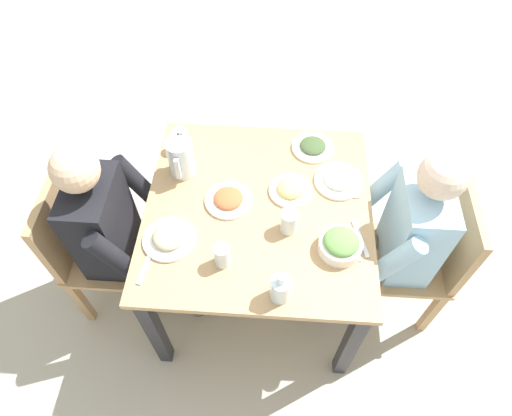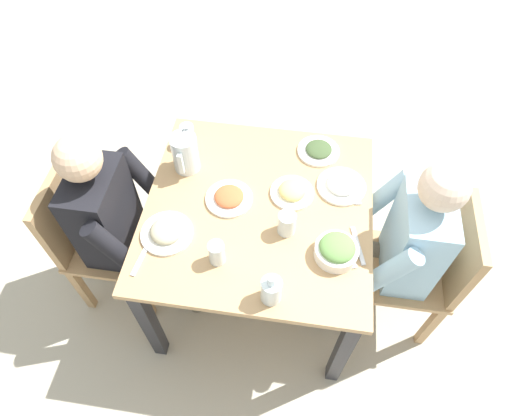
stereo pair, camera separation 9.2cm
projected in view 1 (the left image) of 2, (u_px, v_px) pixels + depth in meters
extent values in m
plane|color=#B7AD99|center=(258.00, 284.00, 2.58)|extent=(8.00, 8.00, 0.00)
cube|color=tan|center=(258.00, 209.00, 1.98)|extent=(1.00, 1.00, 0.03)
cube|color=#232328|center=(186.00, 180.00, 2.56)|extent=(0.06, 0.06, 0.72)
cube|color=#232328|center=(155.00, 331.00, 2.04)|extent=(0.06, 0.06, 0.72)
cube|color=#232328|center=(342.00, 189.00, 2.52)|extent=(0.06, 0.06, 0.72)
cube|color=#232328|center=(350.00, 344.00, 2.00)|extent=(0.06, 0.06, 0.72)
cube|color=tan|center=(99.00, 244.00, 2.49)|extent=(0.04, 0.04, 0.41)
cube|color=tan|center=(81.00, 301.00, 2.29)|extent=(0.04, 0.04, 0.41)
cube|color=tan|center=(159.00, 248.00, 2.48)|extent=(0.04, 0.04, 0.41)
cube|color=tan|center=(146.00, 305.00, 2.28)|extent=(0.04, 0.04, 0.41)
cube|color=tan|center=(111.00, 253.00, 2.20)|extent=(0.40, 0.40, 0.03)
cube|color=tan|center=(59.00, 226.00, 2.03)|extent=(0.38, 0.04, 0.42)
cube|color=tan|center=(432.00, 312.00, 2.26)|extent=(0.04, 0.04, 0.41)
cube|color=tan|center=(422.00, 254.00, 2.45)|extent=(0.04, 0.04, 0.41)
cube|color=tan|center=(364.00, 308.00, 2.27)|extent=(0.04, 0.04, 0.41)
cube|color=tan|center=(360.00, 250.00, 2.47)|extent=(0.04, 0.04, 0.41)
cube|color=tan|center=(405.00, 259.00, 2.18)|extent=(0.40, 0.40, 0.03)
cube|color=tan|center=(459.00, 237.00, 2.00)|extent=(0.38, 0.04, 0.42)
cube|color=black|center=(102.00, 223.00, 1.99)|extent=(0.32, 0.20, 0.50)
sphere|color=#DBB28E|center=(75.00, 169.00, 1.69)|extent=(0.19, 0.19, 0.19)
cylinder|color=#665B4C|center=(159.00, 242.00, 2.26)|extent=(0.11, 0.38, 0.11)
cylinder|color=#665B4C|center=(200.00, 263.00, 2.41)|extent=(0.10, 0.10, 0.44)
cylinder|color=black|center=(142.00, 187.00, 2.08)|extent=(0.08, 0.23, 0.37)
cylinder|color=#665B4C|center=(152.00, 272.00, 2.16)|extent=(0.11, 0.38, 0.11)
cylinder|color=#665B4C|center=(195.00, 292.00, 2.31)|extent=(0.10, 0.10, 0.44)
cylinder|color=black|center=(121.00, 262.00, 1.85)|extent=(0.08, 0.23, 0.37)
cube|color=#9EC6E0|center=(415.00, 230.00, 1.97)|extent=(0.32, 0.20, 0.50)
sphere|color=beige|center=(443.00, 176.00, 1.67)|extent=(0.19, 0.19, 0.19)
cylinder|color=#665B4C|center=(361.00, 274.00, 2.16)|extent=(0.11, 0.38, 0.11)
cylinder|color=#665B4C|center=(317.00, 288.00, 2.32)|extent=(0.10, 0.10, 0.44)
cylinder|color=#9EC6E0|center=(389.00, 265.00, 1.84)|extent=(0.08, 0.23, 0.37)
cylinder|color=#665B4C|center=(358.00, 244.00, 2.26)|extent=(0.11, 0.38, 0.11)
cylinder|color=#665B4C|center=(316.00, 260.00, 2.42)|extent=(0.10, 0.10, 0.44)
cylinder|color=#9EC6E0|center=(380.00, 189.00, 2.07)|extent=(0.08, 0.23, 0.37)
cylinder|color=silver|center=(181.00, 157.00, 2.01)|extent=(0.12, 0.12, 0.19)
cube|color=silver|center=(178.00, 169.00, 1.96)|extent=(0.02, 0.02, 0.11)
cube|color=silver|center=(180.00, 136.00, 1.97)|extent=(0.04, 0.03, 0.02)
cylinder|color=white|center=(340.00, 246.00, 1.82)|extent=(0.18, 0.18, 0.05)
ellipsoid|color=#608E47|center=(341.00, 241.00, 1.79)|extent=(0.15, 0.15, 0.06)
cylinder|color=white|center=(291.00, 191.00, 2.01)|extent=(0.20, 0.20, 0.01)
ellipsoid|color=#E0C670|center=(291.00, 188.00, 1.99)|extent=(0.12, 0.12, 0.05)
cylinder|color=white|center=(338.00, 181.00, 2.04)|extent=(0.22, 0.22, 0.01)
ellipsoid|color=white|center=(339.00, 179.00, 2.03)|extent=(0.14, 0.14, 0.05)
cylinder|color=white|center=(313.00, 148.00, 2.16)|extent=(0.20, 0.20, 0.01)
ellipsoid|color=#3D512D|center=(313.00, 146.00, 2.15)|extent=(0.13, 0.13, 0.03)
cylinder|color=white|center=(229.00, 200.00, 1.98)|extent=(0.21, 0.21, 0.01)
ellipsoid|color=#CC5B33|center=(228.00, 198.00, 1.96)|extent=(0.13, 0.13, 0.04)
cylinder|color=white|center=(169.00, 239.00, 1.86)|extent=(0.22, 0.22, 0.01)
ellipsoid|color=#B7AD89|center=(169.00, 237.00, 1.84)|extent=(0.14, 0.14, 0.06)
cylinder|color=silver|center=(222.00, 255.00, 1.76)|extent=(0.07, 0.07, 0.11)
cylinder|color=silver|center=(181.00, 139.00, 2.13)|extent=(0.07, 0.07, 0.11)
cylinder|color=silver|center=(289.00, 221.00, 1.85)|extent=(0.07, 0.07, 0.11)
cylinder|color=silver|center=(280.00, 289.00, 1.67)|extent=(0.08, 0.08, 0.12)
cylinder|color=#993333|center=(280.00, 292.00, 1.69)|extent=(0.07, 0.07, 0.07)
cylinder|color=silver|center=(281.00, 279.00, 1.60)|extent=(0.03, 0.03, 0.04)
cube|color=silver|center=(352.00, 183.00, 2.04)|extent=(0.17, 0.06, 0.01)
cube|color=silver|center=(146.00, 264.00, 1.79)|extent=(0.19, 0.04, 0.01)
cube|color=silver|center=(351.00, 244.00, 1.85)|extent=(0.17, 0.08, 0.01)
cube|color=silver|center=(360.00, 239.00, 1.86)|extent=(0.18, 0.07, 0.01)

